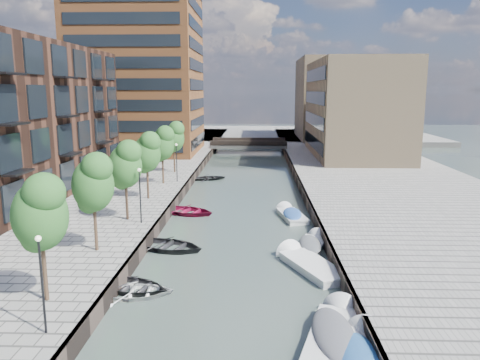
# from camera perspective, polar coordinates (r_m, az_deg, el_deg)

# --- Properties ---
(water) EXTENTS (300.00, 300.00, 0.00)m
(water) POSITION_cam_1_polar(r_m,az_deg,el_deg) (50.37, 0.47, -1.36)
(water) COLOR #38473F
(water) RESTS_ON ground
(quay_right) EXTENTS (20.00, 140.00, 1.00)m
(quay_right) POSITION_cam_1_polar(r_m,az_deg,el_deg) (52.36, 18.26, -0.88)
(quay_right) COLOR gray
(quay_right) RESTS_ON ground
(quay_wall_left) EXTENTS (0.25, 140.00, 1.00)m
(quay_wall_left) POSITION_cam_1_polar(r_m,az_deg,el_deg) (50.79, -6.43, -0.75)
(quay_wall_left) COLOR #332823
(quay_wall_left) RESTS_ON ground
(quay_wall_right) EXTENTS (0.25, 140.00, 1.00)m
(quay_wall_right) POSITION_cam_1_polar(r_m,az_deg,el_deg) (50.48, 7.41, -0.84)
(quay_wall_right) COLOR #332823
(quay_wall_right) RESTS_ON ground
(far_closure) EXTENTS (80.00, 40.00, 1.00)m
(far_closure) POSITION_cam_1_polar(r_m,az_deg,el_deg) (109.68, 1.30, 5.57)
(far_closure) COLOR gray
(far_closure) RESTS_ON ground
(apartment_block) EXTENTS (8.00, 38.00, 14.00)m
(apartment_block) POSITION_cam_1_polar(r_m,az_deg,el_deg) (44.69, -26.65, 6.30)
(apartment_block) COLOR #321C13
(apartment_block) RESTS_ON quay_left
(tower) EXTENTS (18.00, 18.00, 30.00)m
(tower) POSITION_cam_1_polar(r_m,az_deg,el_deg) (76.61, -12.24, 14.63)
(tower) COLOR #9B592D
(tower) RESTS_ON quay_left
(tan_block_near) EXTENTS (12.00, 25.00, 14.00)m
(tan_block_near) POSITION_cam_1_polar(r_m,az_deg,el_deg) (72.76, 13.79, 8.47)
(tan_block_near) COLOR tan
(tan_block_near) RESTS_ON quay_right
(tan_block_far) EXTENTS (12.00, 20.00, 16.00)m
(tan_block_far) POSITION_cam_1_polar(r_m,az_deg,el_deg) (98.32, 10.74, 9.73)
(tan_block_far) COLOR tan
(tan_block_far) RESTS_ON quay_right
(bridge) EXTENTS (13.00, 6.00, 1.30)m
(bridge) POSITION_cam_1_polar(r_m,az_deg,el_deg) (81.74, 1.06, 4.36)
(bridge) COLOR gray
(bridge) RESTS_ON ground
(tree_1) EXTENTS (2.50, 2.50, 5.95)m
(tree_1) POSITION_cam_1_polar(r_m,az_deg,el_deg) (23.09, -23.22, -3.50)
(tree_1) COLOR #382619
(tree_1) RESTS_ON quay_left
(tree_2) EXTENTS (2.50, 2.50, 5.95)m
(tree_2) POSITION_cam_1_polar(r_m,az_deg,el_deg) (29.41, -17.50, -0.17)
(tree_2) COLOR #382619
(tree_2) RESTS_ON quay_left
(tree_3) EXTENTS (2.50, 2.50, 5.95)m
(tree_3) POSITION_cam_1_polar(r_m,az_deg,el_deg) (35.98, -13.84, 1.97)
(tree_3) COLOR #382619
(tree_3) RESTS_ON quay_left
(tree_4) EXTENTS (2.50, 2.50, 5.95)m
(tree_4) POSITION_cam_1_polar(r_m,az_deg,el_deg) (42.69, -11.32, 3.44)
(tree_4) COLOR #382619
(tree_4) RESTS_ON quay_left
(tree_5) EXTENTS (2.50, 2.50, 5.95)m
(tree_5) POSITION_cam_1_polar(r_m,az_deg,el_deg) (49.48, -9.48, 4.50)
(tree_5) COLOR #382619
(tree_5) RESTS_ON quay_left
(tree_6) EXTENTS (2.50, 2.50, 5.95)m
(tree_6) POSITION_cam_1_polar(r_m,az_deg,el_deg) (56.32, -8.08, 5.30)
(tree_6) COLOR #382619
(tree_6) RESTS_ON quay_left
(lamp_0) EXTENTS (0.24, 0.24, 4.12)m
(lamp_0) POSITION_cam_1_polar(r_m,az_deg,el_deg) (20.48, -23.07, -10.54)
(lamp_0) COLOR black
(lamp_0) RESTS_ON quay_left
(lamp_1) EXTENTS (0.24, 0.24, 4.12)m
(lamp_1) POSITION_cam_1_polar(r_m,az_deg,el_deg) (35.01, -12.10, -1.18)
(lamp_1) COLOR black
(lamp_1) RESTS_ON quay_left
(lamp_2) EXTENTS (0.24, 0.24, 4.12)m
(lamp_2) POSITION_cam_1_polar(r_m,az_deg,el_deg) (50.44, -7.74, 2.62)
(lamp_2) COLOR black
(lamp_2) RESTS_ON quay_left
(sloop_0) EXTENTS (5.03, 4.27, 0.89)m
(sloop_0) POSITION_cam_1_polar(r_m,az_deg,el_deg) (26.78, -12.99, -12.93)
(sloop_0) COLOR black
(sloop_0) RESTS_ON ground
(sloop_1) EXTENTS (5.81, 4.94, 1.02)m
(sloop_1) POSITION_cam_1_polar(r_m,az_deg,el_deg) (32.59, -8.64, -8.39)
(sloop_1) COLOR black
(sloop_1) RESTS_ON ground
(sloop_2) EXTENTS (5.82, 5.01, 1.01)m
(sloop_2) POSITION_cam_1_polar(r_m,az_deg,el_deg) (41.42, -6.43, -4.13)
(sloop_2) COLOR maroon
(sloop_2) RESTS_ON ground
(sloop_3) EXTENTS (4.35, 3.32, 0.84)m
(sloop_3) POSITION_cam_1_polar(r_m,az_deg,el_deg) (26.07, -12.59, -13.60)
(sloop_3) COLOR white
(sloop_3) RESTS_ON ground
(sloop_4) EXTENTS (4.77, 3.99, 0.85)m
(sloop_4) POSITION_cam_1_polar(r_m,az_deg,el_deg) (56.94, -3.76, 0.05)
(sloop_4) COLOR black
(sloop_4) RESTS_ON ground
(motorboat_1) EXTENTS (3.50, 6.04, 1.91)m
(motorboat_1) POSITION_cam_1_polar(r_m,az_deg,el_deg) (21.94, 11.50, -17.82)
(motorboat_1) COLOR white
(motorboat_1) RESTS_ON ground
(motorboat_2) EXTENTS (4.17, 6.03, 1.91)m
(motorboat_2) POSITION_cam_1_polar(r_m,az_deg,el_deg) (29.56, 8.14, -10.19)
(motorboat_2) COLOR white
(motorboat_2) RESTS_ON ground
(motorboat_3) EXTENTS (2.61, 5.06, 1.61)m
(motorboat_3) POSITION_cam_1_polar(r_m,az_deg,el_deg) (40.32, 6.20, -4.26)
(motorboat_3) COLOR silver
(motorboat_3) RESTS_ON ground
(motorboat_4) EXTENTS (3.03, 4.93, 1.55)m
(motorboat_4) POSITION_cam_1_polar(r_m,az_deg,el_deg) (32.91, 8.73, -7.85)
(motorboat_4) COLOR white
(motorboat_4) RESTS_ON ground
(car) EXTENTS (1.62, 3.79, 1.28)m
(car) POSITION_cam_1_polar(r_m,az_deg,el_deg) (68.88, 10.58, 3.16)
(car) COLOR #949698
(car) RESTS_ON quay_right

